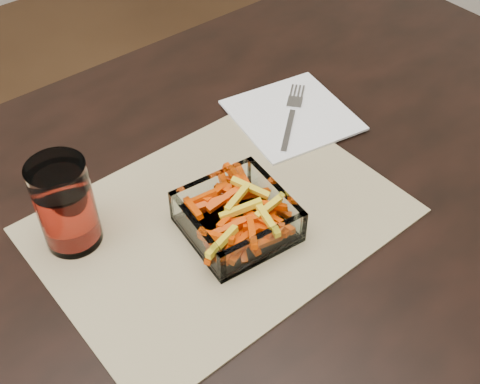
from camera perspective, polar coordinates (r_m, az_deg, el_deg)
name	(u,v)px	position (r m, az deg, el deg)	size (l,w,h in m)	color
dining_table	(186,306)	(0.81, -5.15, -10.71)	(1.60, 0.90, 0.75)	black
placemat	(220,220)	(0.79, -1.87, -2.65)	(0.45, 0.33, 0.00)	tan
glass_bowl	(237,219)	(0.76, -0.29, -2.57)	(0.14, 0.14, 0.05)	white
tumbler	(66,207)	(0.75, -16.16, -1.39)	(0.07, 0.07, 0.12)	white
napkin	(292,115)	(0.95, 4.95, 7.28)	(0.17, 0.17, 0.00)	white
fork	(292,114)	(0.94, 4.94, 7.37)	(0.14, 0.12, 0.00)	silver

